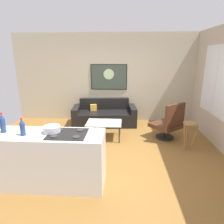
% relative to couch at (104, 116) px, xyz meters
% --- Properties ---
extents(ground, '(6.40, 6.40, 0.04)m').
position_rel_couch_xyz_m(ground, '(0.23, -1.93, -0.29)').
color(ground, brown).
extents(back_wall, '(6.40, 0.05, 2.80)m').
position_rel_couch_xyz_m(back_wall, '(0.23, 0.49, 1.13)').
color(back_wall, '#BDB397').
rests_on(back_wall, ground).
extents(couch, '(2.02, 1.02, 0.78)m').
position_rel_couch_xyz_m(couch, '(0.00, 0.00, 0.00)').
color(couch, black).
rests_on(couch, ground).
extents(coffee_table, '(0.90, 0.63, 0.44)m').
position_rel_couch_xyz_m(coffee_table, '(0.11, -1.12, 0.14)').
color(coffee_table, silver).
rests_on(coffee_table, ground).
extents(armchair, '(0.93, 0.93, 0.98)m').
position_rel_couch_xyz_m(armchair, '(1.77, -1.07, 0.17)').
color(armchair, black).
rests_on(armchair, ground).
extents(bar_stool, '(0.35, 0.34, 0.66)m').
position_rel_couch_xyz_m(bar_stool, '(2.10, -1.65, 0.23)').
color(bar_stool, '#94653C').
rests_on(bar_stool, ground).
extents(kitchen_counter, '(1.78, 0.64, 0.93)m').
position_rel_couch_xyz_m(kitchen_counter, '(-0.59, -3.06, 0.19)').
color(kitchen_counter, silver).
rests_on(kitchen_counter, ground).
extents(soda_bottle, '(0.08, 0.08, 0.33)m').
position_rel_couch_xyz_m(soda_bottle, '(-1.32, -3.05, 0.79)').
color(soda_bottle, navy).
rests_on(soda_bottle, kitchen_counter).
extents(soda_bottle_2, '(0.08, 0.08, 0.28)m').
position_rel_couch_xyz_m(soda_bottle_2, '(-0.95, -3.15, 0.77)').
color(soda_bottle_2, navy).
rests_on(soda_bottle_2, kitchen_counter).
extents(mixing_bowl, '(0.27, 0.27, 0.11)m').
position_rel_couch_xyz_m(mixing_bowl, '(-0.54, -3.01, 0.69)').
color(mixing_bowl, silver).
rests_on(mixing_bowl, kitchen_counter).
extents(wall_painting, '(1.17, 0.03, 0.81)m').
position_rel_couch_xyz_m(wall_painting, '(0.11, 0.45, 1.17)').
color(wall_painting, black).
extents(window, '(0.03, 1.54, 1.68)m').
position_rel_couch_xyz_m(window, '(2.81, -1.03, 1.26)').
color(window, silver).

